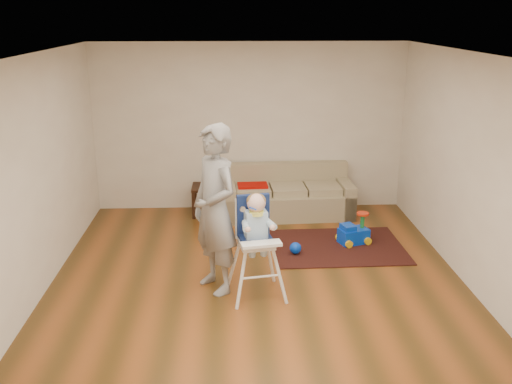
{
  "coord_description": "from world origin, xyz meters",
  "views": [
    {
      "loc": [
        -0.3,
        -6.32,
        3.13
      ],
      "look_at": [
        0.0,
        0.4,
        1.0
      ],
      "focal_mm": 40.0,
      "sensor_mm": 36.0,
      "label": 1
    }
  ],
  "objects_px": {
    "toy_ball": "(295,248)",
    "adult": "(215,210)",
    "side_table": "(207,200)",
    "sofa": "(287,192)",
    "ride_on_toy": "(354,228)",
    "high_chair": "(256,247)"
  },
  "relations": [
    {
      "from": "side_table",
      "to": "toy_ball",
      "type": "height_order",
      "value": "side_table"
    },
    {
      "from": "sofa",
      "to": "side_table",
      "type": "distance_m",
      "value": 1.29
    },
    {
      "from": "side_table",
      "to": "ride_on_toy",
      "type": "xyz_separation_m",
      "value": [
        2.1,
        -1.32,
        -0.01
      ]
    },
    {
      "from": "sofa",
      "to": "toy_ball",
      "type": "distance_m",
      "value": 1.6
    },
    {
      "from": "high_chair",
      "to": "ride_on_toy",
      "type": "bearing_deg",
      "value": 35.28
    },
    {
      "from": "side_table",
      "to": "high_chair",
      "type": "height_order",
      "value": "high_chair"
    },
    {
      "from": "side_table",
      "to": "toy_ball",
      "type": "distance_m",
      "value": 2.08
    },
    {
      "from": "ride_on_toy",
      "to": "side_table",
      "type": "bearing_deg",
      "value": 128.66
    },
    {
      "from": "side_table",
      "to": "adult",
      "type": "distance_m",
      "value": 2.71
    },
    {
      "from": "side_table",
      "to": "ride_on_toy",
      "type": "bearing_deg",
      "value": -32.18
    },
    {
      "from": "sofa",
      "to": "toy_ball",
      "type": "relative_size",
      "value": 13.18
    },
    {
      "from": "toy_ball",
      "to": "adult",
      "type": "bearing_deg",
      "value": -138.14
    },
    {
      "from": "side_table",
      "to": "ride_on_toy",
      "type": "distance_m",
      "value": 2.48
    },
    {
      "from": "sofa",
      "to": "ride_on_toy",
      "type": "bearing_deg",
      "value": -58.9
    },
    {
      "from": "toy_ball",
      "to": "ride_on_toy",
      "type": "bearing_deg",
      "value": 21.8
    },
    {
      "from": "ride_on_toy",
      "to": "toy_ball",
      "type": "relative_size",
      "value": 2.75
    },
    {
      "from": "side_table",
      "to": "high_chair",
      "type": "xyz_separation_m",
      "value": [
        0.66,
        -2.78,
        0.36
      ]
    },
    {
      "from": "ride_on_toy",
      "to": "high_chair",
      "type": "distance_m",
      "value": 2.08
    },
    {
      "from": "high_chair",
      "to": "adult",
      "type": "height_order",
      "value": "adult"
    },
    {
      "from": "sofa",
      "to": "high_chair",
      "type": "xyz_separation_m",
      "value": [
        -0.62,
        -2.68,
        0.2
      ]
    },
    {
      "from": "toy_ball",
      "to": "high_chair",
      "type": "bearing_deg",
      "value": -117.42
    },
    {
      "from": "high_chair",
      "to": "sofa",
      "type": "bearing_deg",
      "value": 66.93
    }
  ]
}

